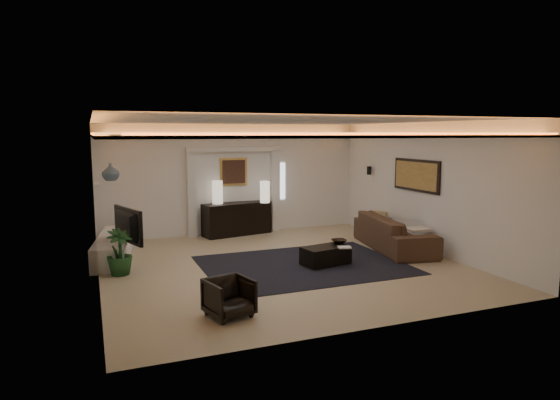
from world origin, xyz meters
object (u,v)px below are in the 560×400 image
object	(u,v)px
console	(237,220)
sofa	(394,233)
coffee_table	(326,255)
armchair	(229,297)

from	to	relation	value
console	sofa	world-z (taller)	console
coffee_table	armchair	xyz separation A→B (m)	(-2.58, -2.00, 0.08)
coffee_table	armchair	distance (m)	3.27
console	coffee_table	distance (m)	3.66
console	armchair	xyz separation A→B (m)	(-1.75, -5.56, -0.11)
coffee_table	console	bearing A→B (deg)	92.55
sofa	console	bearing A→B (deg)	55.95
sofa	armchair	size ratio (longest dim) A/B	4.18
console	sofa	distance (m)	4.12
console	sofa	bearing A→B (deg)	-55.77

